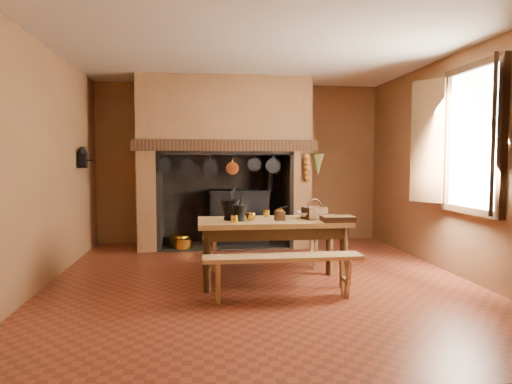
# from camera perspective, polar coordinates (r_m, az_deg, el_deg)

# --- Properties ---
(floor) EXTENTS (5.50, 5.50, 0.00)m
(floor) POSITION_cam_1_polar(r_m,az_deg,el_deg) (5.64, 0.51, -10.94)
(floor) COLOR maroon
(floor) RESTS_ON ground
(ceiling) EXTENTS (5.50, 5.50, 0.00)m
(ceiling) POSITION_cam_1_polar(r_m,az_deg,el_deg) (5.61, 0.53, 17.87)
(ceiling) COLOR silver
(ceiling) RESTS_ON back_wall
(back_wall) EXTENTS (5.00, 0.02, 2.80)m
(back_wall) POSITION_cam_1_polar(r_m,az_deg,el_deg) (8.18, -2.03, 3.62)
(back_wall) COLOR brown
(back_wall) RESTS_ON floor
(wall_left) EXTENTS (0.02, 5.50, 2.80)m
(wall_left) POSITION_cam_1_polar(r_m,az_deg,el_deg) (5.69, -25.35, 3.07)
(wall_left) COLOR brown
(wall_left) RESTS_ON floor
(wall_right) EXTENTS (0.02, 5.50, 2.80)m
(wall_right) POSITION_cam_1_polar(r_m,az_deg,el_deg) (6.29, 23.76, 3.17)
(wall_right) COLOR brown
(wall_right) RESTS_ON floor
(wall_front) EXTENTS (5.00, 0.02, 2.80)m
(wall_front) POSITION_cam_1_polar(r_m,az_deg,el_deg) (2.75, 8.13, 2.83)
(wall_front) COLOR brown
(wall_front) RESTS_ON floor
(chimney_breast) EXTENTS (2.95, 0.96, 2.80)m
(chimney_breast) POSITION_cam_1_polar(r_m,az_deg,el_deg) (7.73, -3.98, 6.64)
(chimney_breast) COLOR brown
(chimney_breast) RESTS_ON floor
(iron_range) EXTENTS (1.12, 0.55, 1.60)m
(iron_range) POSITION_cam_1_polar(r_m,az_deg,el_deg) (7.94, -2.12, -3.02)
(iron_range) COLOR black
(iron_range) RESTS_ON floor
(hearth_pans) EXTENTS (0.51, 0.62, 0.20)m
(hearth_pans) POSITION_cam_1_polar(r_m,az_deg,el_deg) (7.75, -9.46, -6.16)
(hearth_pans) COLOR gold
(hearth_pans) RESTS_ON floor
(hanging_pans) EXTENTS (1.92, 0.29, 0.27)m
(hanging_pans) POSITION_cam_1_polar(r_m,az_deg,el_deg) (7.22, -4.06, 3.24)
(hanging_pans) COLOR black
(hanging_pans) RESTS_ON chimney_breast
(onion_string) EXTENTS (0.12, 0.10, 0.46)m
(onion_string) POSITION_cam_1_polar(r_m,az_deg,el_deg) (7.40, 6.38, 3.01)
(onion_string) COLOR #AE6320
(onion_string) RESTS_ON chimney_breast
(herb_bunch) EXTENTS (0.20, 0.20, 0.35)m
(herb_bunch) POSITION_cam_1_polar(r_m,az_deg,el_deg) (7.44, 7.74, 3.39)
(herb_bunch) COLOR #636731
(herb_bunch) RESTS_ON chimney_breast
(window) EXTENTS (0.39, 1.75, 1.76)m
(window) POSITION_cam_1_polar(r_m,az_deg,el_deg) (5.87, 24.58, 6.04)
(window) COLOR white
(window) RESTS_ON wall_right
(wall_coffee_mill) EXTENTS (0.23, 0.16, 0.31)m
(wall_coffee_mill) POSITION_cam_1_polar(r_m,az_deg,el_deg) (7.16, -20.87, 4.24)
(wall_coffee_mill) COLOR black
(wall_coffee_mill) RESTS_ON wall_left
(work_table) EXTENTS (1.75, 0.78, 0.76)m
(work_table) POSITION_cam_1_polar(r_m,az_deg,el_deg) (5.39, 2.10, -4.71)
(work_table) COLOR tan
(work_table) RESTS_ON floor
(bench_front) EXTENTS (1.66, 0.29, 0.47)m
(bench_front) POSITION_cam_1_polar(r_m,az_deg,el_deg) (4.81, 3.36, -9.28)
(bench_front) COLOR tan
(bench_front) RESTS_ON floor
(bench_back) EXTENTS (1.64, 0.29, 0.46)m
(bench_back) POSITION_cam_1_polar(r_m,az_deg,el_deg) (6.08, 1.11, -6.52)
(bench_back) COLOR tan
(bench_back) RESTS_ON floor
(mortar_large) EXTENTS (0.24, 0.24, 0.40)m
(mortar_large) POSITION_cam_1_polar(r_m,az_deg,el_deg) (5.32, -3.28, -2.09)
(mortar_large) COLOR black
(mortar_large) RESTS_ON work_table
(mortar_small) EXTENTS (0.19, 0.19, 0.31)m
(mortar_small) POSITION_cam_1_polar(r_m,az_deg,el_deg) (5.21, -2.05, -2.53)
(mortar_small) COLOR black
(mortar_small) RESTS_ON work_table
(coffee_grinder) EXTENTS (0.15, 0.12, 0.17)m
(coffee_grinder) POSITION_cam_1_polar(r_m,az_deg,el_deg) (5.29, 2.99, -2.88)
(coffee_grinder) COLOR #331E10
(coffee_grinder) RESTS_ON work_table
(brass_mug_a) EXTENTS (0.09, 0.09, 0.09)m
(brass_mug_a) POSITION_cam_1_polar(r_m,az_deg,el_deg) (5.10, -2.72, -3.38)
(brass_mug_a) COLOR gold
(brass_mug_a) RESTS_ON work_table
(brass_mug_b) EXTENTS (0.10, 0.10, 0.09)m
(brass_mug_b) POSITION_cam_1_polar(r_m,az_deg,el_deg) (5.61, 1.31, -2.68)
(brass_mug_b) COLOR gold
(brass_mug_b) RESTS_ON work_table
(mixing_bowl) EXTENTS (0.34, 0.34, 0.08)m
(mixing_bowl) POSITION_cam_1_polar(r_m,az_deg,el_deg) (5.52, 6.87, -2.86)
(mixing_bowl) COLOR beige
(mixing_bowl) RESTS_ON work_table
(stoneware_crock) EXTENTS (0.12, 0.12, 0.15)m
(stoneware_crock) POSITION_cam_1_polar(r_m,az_deg,el_deg) (5.41, 7.26, -2.67)
(stoneware_crock) COLOR brown
(stoneware_crock) RESTS_ON work_table
(glass_jar) EXTENTS (0.11, 0.11, 0.15)m
(glass_jar) POSITION_cam_1_polar(r_m,az_deg,el_deg) (5.46, 6.56, -2.57)
(glass_jar) COLOR beige
(glass_jar) RESTS_ON work_table
(wicker_basket) EXTENTS (0.30, 0.26, 0.25)m
(wicker_basket) POSITION_cam_1_polar(r_m,az_deg,el_deg) (5.45, 7.30, -2.54)
(wicker_basket) COLOR #462F15
(wicker_basket) RESTS_ON work_table
(wooden_tray) EXTENTS (0.37, 0.27, 0.06)m
(wooden_tray) POSITION_cam_1_polar(r_m,az_deg,el_deg) (5.28, 10.17, -3.31)
(wooden_tray) COLOR #331E10
(wooden_tray) RESTS_ON work_table
(brass_cup) EXTENTS (0.15, 0.15, 0.09)m
(brass_cup) POSITION_cam_1_polar(r_m,az_deg,el_deg) (5.27, -0.68, -3.09)
(brass_cup) COLOR gold
(brass_cup) RESTS_ON work_table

